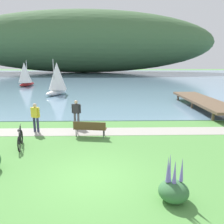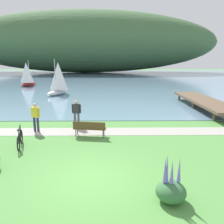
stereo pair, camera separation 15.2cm
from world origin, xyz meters
The scene contains 12 objects.
ground_plane centered at (0.00, 0.00, 0.00)m, with size 200.00×200.00×0.00m, color #518E42.
bay_water centered at (0.00, 47.81, 0.02)m, with size 180.00×80.00×0.04m, color #6B8EA8.
distant_hillside centered at (-6.97, 71.54, 10.06)m, with size 87.56×28.00×20.03m, color #42663D.
shoreline_path centered at (0.00, 5.45, 0.01)m, with size 60.00×1.50×0.01m, color #A39E93.
park_bench_near_camera centered at (-0.38, 4.57, 0.52)m, with size 1.85×0.72×0.88m.
bicycle_leaning_near_bench centered at (-3.64, 3.04, 0.40)m, with size 0.49×1.73×1.01m.
person_at_shoreline centered at (-1.37, 6.53, 0.98)m, with size 0.60×0.30×1.71m.
person_on_the_grass centered at (-3.63, 5.53, 0.98)m, with size 0.58×0.34×1.71m.
echium_bush_closest_to_camera centered at (2.55, -1.38, 0.37)m, with size 0.91×0.91×1.52m.
sailboat_nearest_to_shore centered at (-12.45, 29.25, 1.98)m, with size 2.61×3.64×4.12m.
sailboat_mid_bay centered at (-5.40, 20.02, 2.04)m, with size 2.85×3.71×4.25m.
pier_dock centered at (9.00, 11.81, 0.69)m, with size 2.40×10.00×0.80m.
Camera 2 is at (0.71, -7.39, 4.16)m, focal length 36.18 mm.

